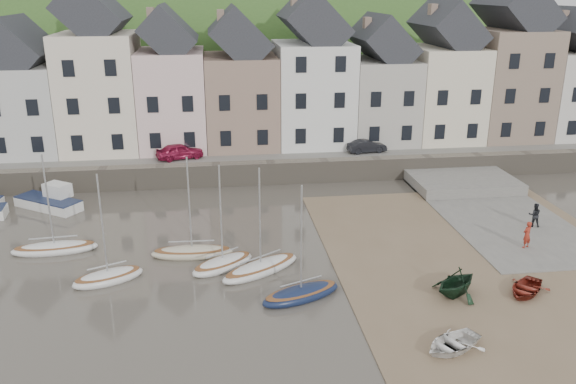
{
  "coord_description": "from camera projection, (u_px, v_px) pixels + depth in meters",
  "views": [
    {
      "loc": [
        -4.48,
        -28.6,
        15.11
      ],
      "look_at": [
        0.0,
        6.0,
        3.0
      ],
      "focal_mm": 36.91,
      "sensor_mm": 36.0,
      "label": 1
    }
  ],
  "objects": [
    {
      "name": "townhouse_terrace",
      "position": [
        282.0,
        80.0,
        52.59
      ],
      "size": [
        61.05,
        8.0,
        13.93
      ],
      "color": "white",
      "rests_on": "quay_land"
    },
    {
      "name": "motorboat_2",
      "position": [
        51.0,
        200.0,
        42.62
      ],
      "size": [
        5.23,
        4.36,
        1.7
      ],
      "color": "silver",
      "rests_on": "ground"
    },
    {
      "name": "sailboat_3",
      "position": [
        223.0,
        264.0,
        33.56
      ],
      "size": [
        4.16,
        3.49,
        6.32
      ],
      "color": "silver",
      "rests_on": "ground"
    },
    {
      "name": "rowboat_white",
      "position": [
        452.0,
        343.0,
        25.89
      ],
      "size": [
        3.55,
        3.18,
        0.61
      ],
      "primitive_type": "imported",
      "rotation": [
        0.0,
        0.0,
        -1.1
      ],
      "color": "white",
      "rests_on": "beach"
    },
    {
      "name": "car_right",
      "position": [
        367.0,
        146.0,
        50.9
      ],
      "size": [
        3.47,
        1.61,
        1.1
      ],
      "primitive_type": "imported",
      "rotation": [
        0.0,
        0.0,
        1.71
      ],
      "color": "black",
      "rests_on": "quay_street"
    },
    {
      "name": "hillside",
      "position": [
        213.0,
        208.0,
        93.8
      ],
      "size": [
        134.4,
        84.0,
        84.0
      ],
      "color": "#375B24",
      "rests_on": "ground"
    },
    {
      "name": "rowboat_green",
      "position": [
        456.0,
        282.0,
        30.3
      ],
      "size": [
        3.75,
        3.62,
        1.51
      ],
      "primitive_type": "imported",
      "rotation": [
        0.0,
        0.0,
        -1.01
      ],
      "color": "black",
      "rests_on": "beach"
    },
    {
      "name": "sailboat_5",
      "position": [
        301.0,
        293.0,
        30.3
      ],
      "size": [
        4.68,
        3.05,
        6.32
      ],
      "color": "#141F40",
      "rests_on": "ground"
    },
    {
      "name": "seawall",
      "position": [
        271.0,
        172.0,
        47.93
      ],
      "size": [
        70.0,
        1.2,
        1.8
      ],
      "primitive_type": "cube",
      "color": "slate",
      "rests_on": "ground"
    },
    {
      "name": "sailboat_2",
      "position": [
        192.0,
        252.0,
        35.05
      ],
      "size": [
        4.91,
        1.71,
        6.32
      ],
      "color": "beige",
      "rests_on": "ground"
    },
    {
      "name": "sailboat_4",
      "position": [
        261.0,
        268.0,
        33.07
      ],
      "size": [
        5.13,
        4.06,
        6.32
      ],
      "color": "silver",
      "rests_on": "ground"
    },
    {
      "name": "person_dark",
      "position": [
        535.0,
        215.0,
        38.92
      ],
      "size": [
        0.93,
        0.82,
        1.61
      ],
      "primitive_type": "imported",
      "rotation": [
        0.0,
        0.0,
        2.84
      ],
      "color": "black",
      "rests_on": "slipway"
    },
    {
      "name": "person_red",
      "position": [
        527.0,
        235.0,
        35.71
      ],
      "size": [
        0.72,
        0.61,
        1.69
      ],
      "primitive_type": "imported",
      "rotation": [
        0.0,
        0.0,
        3.54
      ],
      "color": "maroon",
      "rests_on": "slipway"
    },
    {
      "name": "beach",
      "position": [
        493.0,
        267.0,
        33.62
      ],
      "size": [
        18.0,
        26.0,
        0.06
      ],
      "primitive_type": "cube",
      "color": "brown",
      "rests_on": "ground"
    },
    {
      "name": "ground",
      "position": [
        302.0,
        280.0,
        32.29
      ],
      "size": [
        160.0,
        160.0,
        0.0
      ],
      "primitive_type": "plane",
      "color": "#453F36",
      "rests_on": "ground"
    },
    {
      "name": "slipway",
      "position": [
        496.0,
        213.0,
        41.59
      ],
      "size": [
        8.0,
        18.0,
        0.12
      ],
      "primitive_type": "cube",
      "color": "slate",
      "rests_on": "ground"
    },
    {
      "name": "car_left",
      "position": [
        180.0,
        151.0,
        48.94
      ],
      "size": [
        4.15,
        2.6,
        1.32
      ],
      "primitive_type": "imported",
      "rotation": [
        0.0,
        0.0,
        1.86
      ],
      "color": "maroon",
      "rests_on": "quay_street"
    },
    {
      "name": "sailboat_1",
      "position": [
        108.0,
        277.0,
        32.02
      ],
      "size": [
        4.11,
        2.93,
        6.32
      ],
      "color": "silver",
      "rests_on": "ground"
    },
    {
      "name": "quay_street",
      "position": [
        266.0,
        153.0,
        50.99
      ],
      "size": [
        70.0,
        7.0,
        0.1
      ],
      "primitive_type": "cube",
      "color": "slate",
      "rests_on": "quay_land"
    },
    {
      "name": "rowboat_red",
      "position": [
        526.0,
        288.0,
        30.63
      ],
      "size": [
        3.41,
        3.39,
        0.58
      ],
      "primitive_type": "imported",
      "rotation": [
        0.0,
        0.0,
        -0.8
      ],
      "color": "maroon",
      "rests_on": "beach"
    },
    {
      "name": "sailboat_0",
      "position": [
        55.0,
        248.0,
        35.58
      ],
      "size": [
        5.14,
        1.9,
        6.32
      ],
      "color": "silver",
      "rests_on": "ground"
    },
    {
      "name": "quay_land",
      "position": [
        256.0,
        132.0,
        62.03
      ],
      "size": [
        90.0,
        30.0,
        1.5
      ],
      "primitive_type": "cube",
      "color": "#375B24",
      "rests_on": "ground"
    }
  ]
}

